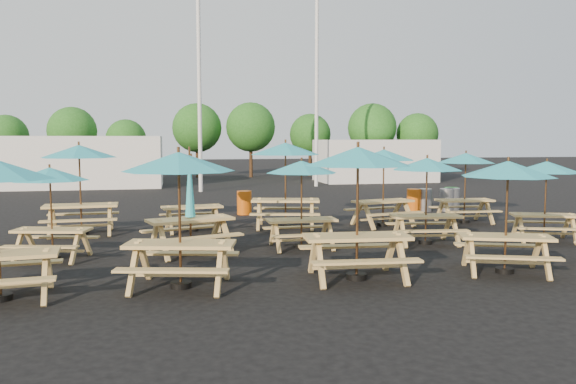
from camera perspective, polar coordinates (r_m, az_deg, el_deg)
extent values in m
plane|color=black|center=(15.05, 1.12, -4.70)|extent=(120.00, 120.00, 0.00)
cube|color=tan|center=(11.05, -26.67, -6.57)|extent=(1.85, 0.46, 0.04)
cylinder|color=black|center=(10.49, -27.15, -9.48)|extent=(0.37, 0.37, 0.10)
cube|color=tan|center=(13.31, -22.85, -3.58)|extent=(1.70, 0.97, 0.05)
cube|color=tan|center=(12.83, -23.91, -5.11)|extent=(1.61, 0.58, 0.04)
cube|color=tan|center=(13.88, -21.80, -4.27)|extent=(1.61, 0.58, 0.04)
cylinder|color=black|center=(13.42, -22.76, -6.17)|extent=(0.32, 0.32, 0.09)
cylinder|color=brown|center=(13.26, -22.91, -2.02)|extent=(0.04, 0.04, 2.05)
cone|color=#2BA3B5|center=(13.19, -23.05, 1.70)|extent=(1.98, 1.98, 0.28)
cube|color=tan|center=(16.55, -20.30, -1.30)|extent=(2.00, 0.88, 0.07)
cube|color=tan|center=(15.88, -20.51, -2.72)|extent=(1.97, 0.39, 0.04)
cube|color=tan|center=(17.30, -20.04, -2.07)|extent=(1.97, 0.39, 0.04)
cylinder|color=black|center=(16.65, -20.21, -3.87)|extent=(0.39, 0.39, 0.11)
cylinder|color=brown|center=(16.51, -20.35, 0.24)|extent=(0.05, 0.05, 2.50)
cone|color=#2BA3B5|center=(16.45, -20.47, 3.91)|extent=(2.14, 2.14, 0.35)
cube|color=tan|center=(10.14, -10.90, -5.23)|extent=(2.03, 1.15, 0.06)
cube|color=tan|center=(9.53, -11.79, -7.82)|extent=(1.92, 0.68, 0.04)
cube|color=tan|center=(10.87, -10.07, -6.16)|extent=(1.92, 0.68, 0.04)
cylinder|color=black|center=(10.30, -10.83, -9.24)|extent=(0.38, 0.38, 0.11)
cylinder|color=brown|center=(10.07, -10.95, -2.80)|extent=(0.05, 0.05, 2.44)
cone|color=#2BA3B5|center=(9.98, -11.05, 3.05)|extent=(2.36, 2.36, 0.34)
cube|color=tan|center=(13.12, -9.89, -2.77)|extent=(2.07, 1.33, 0.06)
cube|color=tan|center=(12.52, -8.75, -4.59)|extent=(1.91, 0.87, 0.04)
cube|color=tan|center=(13.83, -10.87, -3.67)|extent=(1.91, 0.87, 0.04)
cylinder|color=black|center=(13.25, -9.83, -5.94)|extent=(0.39, 0.39, 0.11)
cylinder|color=brown|center=(13.07, -9.92, -0.86)|extent=(0.05, 0.05, 2.47)
cone|color=#2BA3B5|center=(13.03, -9.95, 1.02)|extent=(0.24, 0.24, 1.61)
cube|color=tan|center=(16.33, -9.72, -1.50)|extent=(1.78, 0.90, 0.06)
cube|color=tan|center=(15.75, -9.31, -2.75)|extent=(1.72, 0.48, 0.04)
cube|color=tan|center=(16.97, -10.06, -2.18)|extent=(1.72, 0.48, 0.04)
cylinder|color=black|center=(16.42, -9.68, -3.76)|extent=(0.34, 0.34, 0.09)
cylinder|color=brown|center=(16.29, -9.74, -0.15)|extent=(0.04, 0.04, 2.17)
cone|color=#2BA3B5|center=(16.22, -9.79, 3.08)|extent=(1.99, 1.99, 0.30)
cube|color=tan|center=(10.63, 7.02, -4.54)|extent=(2.02, 0.89, 0.07)
cube|color=tan|center=(10.01, 8.05, -7.03)|extent=(1.99, 0.40, 0.04)
cube|color=tan|center=(11.38, 6.09, -5.50)|extent=(1.99, 0.40, 0.04)
cylinder|color=black|center=(10.79, 6.98, -8.50)|extent=(0.39, 0.39, 0.11)
cylinder|color=brown|center=(10.57, 7.05, -2.14)|extent=(0.05, 0.05, 2.52)
cone|color=#2BA3B5|center=(10.48, 7.12, 3.64)|extent=(2.16, 2.16, 0.35)
cube|color=tan|center=(13.58, 1.38, -2.85)|extent=(1.68, 0.67, 0.06)
cube|color=tan|center=(13.03, 1.99, -4.41)|extent=(1.68, 0.25, 0.04)
cube|color=tan|center=(14.21, 0.81, -3.59)|extent=(1.68, 0.25, 0.04)
cylinder|color=black|center=(13.68, 1.37, -5.52)|extent=(0.34, 0.34, 0.09)
cylinder|color=brown|center=(13.53, 1.38, -1.25)|extent=(0.04, 0.04, 2.14)
cone|color=#2BA3B5|center=(13.45, 1.39, 2.58)|extent=(1.75, 1.75, 0.30)
cube|color=tan|center=(16.69, -0.26, -0.85)|extent=(2.12, 1.19, 0.07)
cube|color=tan|center=(16.00, -0.32, -2.28)|extent=(2.01, 0.70, 0.04)
cube|color=tan|center=(17.45, -0.20, -1.64)|extent=(2.01, 0.70, 0.04)
cylinder|color=black|center=(16.79, -0.26, -3.45)|extent=(0.40, 0.40, 0.11)
cylinder|color=brown|center=(16.64, -0.26, 0.71)|extent=(0.05, 0.05, 2.56)
cone|color=#2BA3B5|center=(16.59, -0.26, 4.43)|extent=(2.46, 2.46, 0.36)
cube|color=tan|center=(11.87, 21.23, -4.27)|extent=(1.88, 1.22, 0.06)
cube|color=tan|center=(11.31, 21.94, -6.22)|extent=(1.73, 0.80, 0.04)
cube|color=tan|center=(12.54, 20.51, -5.06)|extent=(1.73, 0.80, 0.04)
cylinder|color=black|center=(12.00, 21.12, -7.43)|extent=(0.35, 0.35, 0.10)
cylinder|color=brown|center=(11.81, 21.30, -2.36)|extent=(0.04, 0.04, 2.24)
cone|color=#2BA3B5|center=(11.73, 21.46, 2.21)|extent=(2.30, 2.30, 0.31)
cube|color=tan|center=(14.55, 13.83, -2.39)|extent=(1.78, 0.86, 0.06)
cube|color=tan|center=(14.00, 14.62, -3.86)|extent=(1.73, 0.44, 0.04)
cube|color=tan|center=(15.18, 13.06, -3.11)|extent=(1.73, 0.44, 0.04)
cylinder|color=black|center=(14.65, 13.78, -4.94)|extent=(0.34, 0.34, 0.10)
cylinder|color=brown|center=(14.51, 13.87, -0.87)|extent=(0.04, 0.04, 2.19)
cone|color=#2BA3B5|center=(14.44, 13.95, 2.78)|extent=(1.96, 1.96, 0.30)
cube|color=tan|center=(17.29, 9.64, -0.93)|extent=(1.95, 1.11, 0.06)
cube|color=tan|center=(16.77, 10.91, -2.17)|extent=(1.85, 0.67, 0.04)
cube|color=tan|center=(17.88, 8.42, -1.66)|extent=(1.85, 0.67, 0.04)
cylinder|color=black|center=(17.38, 9.60, -3.24)|extent=(0.37, 0.37, 0.10)
cylinder|color=brown|center=(17.25, 9.66, 0.45)|extent=(0.04, 0.04, 2.35)
cone|color=#2BA3B5|center=(17.19, 9.71, 3.75)|extent=(2.28, 2.28, 0.33)
cube|color=tan|center=(16.00, 24.62, -2.15)|extent=(1.75, 1.14, 0.05)
cube|color=tan|center=(15.47, 25.22, -3.41)|extent=(1.62, 0.75, 0.04)
cube|color=tan|center=(16.61, 24.00, -2.79)|extent=(1.62, 0.75, 0.04)
cylinder|color=black|center=(16.09, 24.54, -4.37)|extent=(0.33, 0.33, 0.09)
cylinder|color=brown|center=(15.96, 24.68, -0.83)|extent=(0.04, 0.04, 2.09)
cone|color=#2BA3B5|center=(15.90, 24.80, 2.33)|extent=(2.15, 2.15, 0.29)
cube|color=tan|center=(18.55, 17.50, -0.80)|extent=(1.77, 0.76, 0.06)
cube|color=tan|center=(18.01, 18.36, -1.91)|extent=(1.75, 0.33, 0.04)
cube|color=tan|center=(19.15, 16.65, -1.44)|extent=(1.75, 0.33, 0.04)
cylinder|color=black|center=(18.63, 17.45, -2.85)|extent=(0.35, 0.35, 0.10)
cylinder|color=brown|center=(18.51, 17.54, 0.42)|extent=(0.04, 0.04, 2.23)
cone|color=#2BA3B5|center=(18.46, 17.62, 3.32)|extent=(1.88, 1.88, 0.31)
cylinder|color=#CA540B|center=(19.75, -4.46, -1.09)|extent=(0.51, 0.51, 0.83)
cylinder|color=#CA540B|center=(21.01, 12.67, -0.82)|extent=(0.51, 0.51, 0.83)
cylinder|color=gray|center=(21.17, 13.70, -0.79)|extent=(0.51, 0.51, 0.83)
cylinder|color=gray|center=(21.43, 15.82, -0.77)|extent=(0.51, 0.51, 0.83)
cylinder|color=#1B9525|center=(21.98, 16.25, -0.63)|extent=(0.51, 0.51, 0.83)
cylinder|color=gray|center=(21.69, 16.37, -0.71)|extent=(0.51, 0.51, 0.83)
cylinder|color=silver|center=(28.69, -9.02, 12.06)|extent=(0.20, 0.20, 12.00)
cylinder|color=silver|center=(31.60, 2.93, 11.49)|extent=(0.20, 0.20, 12.00)
cube|color=silver|center=(32.85, -19.71, 2.92)|extent=(8.00, 4.00, 2.80)
cube|color=silver|center=(35.64, 8.75, 3.18)|extent=(7.00, 4.00, 2.60)
cylinder|color=#382314|center=(41.22, -26.59, 2.49)|extent=(0.24, 0.24, 1.92)
sphere|color=#1E5919|center=(41.19, -26.70, 5.10)|extent=(2.80, 2.80, 2.80)
cylinder|color=#382314|center=(38.96, -20.97, 2.73)|extent=(0.24, 0.24, 2.14)
sphere|color=#1E5919|center=(38.94, -21.07, 5.80)|extent=(3.11, 3.11, 3.11)
cylinder|color=#382314|center=(38.30, -16.07, 2.57)|extent=(0.24, 0.24, 1.78)
sphere|color=#1E5919|center=(38.26, -16.13, 5.18)|extent=(2.59, 2.59, 2.59)
cylinder|color=#382314|center=(39.24, -9.18, 3.16)|extent=(0.24, 0.24, 2.31)
sphere|color=#1E5919|center=(39.22, -9.23, 6.46)|extent=(3.36, 3.36, 3.36)
cylinder|color=#382314|center=(39.09, -3.79, 3.23)|extent=(0.24, 0.24, 2.35)
sphere|color=#1E5919|center=(39.07, -3.81, 6.60)|extent=(3.41, 3.41, 3.41)
cylinder|color=#382314|center=(40.29, 2.25, 3.07)|extent=(0.24, 0.24, 2.02)
sphere|color=#1E5919|center=(40.26, 2.26, 5.88)|extent=(2.94, 2.94, 2.94)
cylinder|color=#382314|center=(39.73, 8.50, 3.21)|extent=(0.24, 0.24, 2.32)
sphere|color=#1E5919|center=(39.71, 8.55, 6.48)|extent=(3.38, 3.38, 3.38)
cylinder|color=#382314|center=(41.03, 12.95, 2.99)|extent=(0.24, 0.24, 2.03)
sphere|color=#1E5919|center=(41.00, 13.01, 5.76)|extent=(2.95, 2.95, 2.95)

